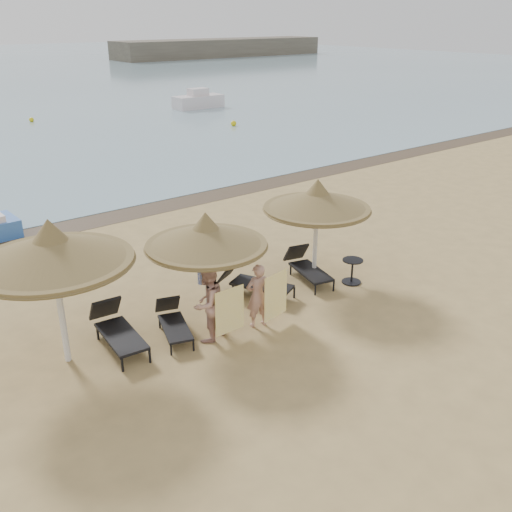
{
  "coord_description": "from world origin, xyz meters",
  "views": [
    {
      "loc": [
        -7.09,
        -9.65,
        6.88
      ],
      "look_at": [
        1.38,
        1.2,
        1.05
      ],
      "focal_mm": 40.0,
      "sensor_mm": 36.0,
      "label": 1
    }
  ],
  "objects": [
    {
      "name": "person_right",
      "position": [
        0.31,
        -0.23,
        0.93
      ],
      "size": [
        0.95,
        0.73,
        1.85
      ],
      "primitive_type": "imported",
      "rotation": [
        0.0,
        0.0,
        2.92
      ],
      "color": "tan",
      "rests_on": "ground"
    },
    {
      "name": "towel_right",
      "position": [
        0.66,
        -0.48,
        0.79
      ],
      "size": [
        0.81,
        0.17,
        1.15
      ],
      "rotation": [
        0.0,
        0.0,
        0.19
      ],
      "color": "yellow",
      "rests_on": "ground"
    },
    {
      "name": "bag_patterned",
      "position": [
        -0.54,
        0.77,
        1.18
      ],
      "size": [
        0.3,
        0.15,
        0.36
      ],
      "rotation": [
        0.0,
        0.0,
        0.19
      ],
      "color": "white",
      "rests_on": "ground"
    },
    {
      "name": "lounger_near_left",
      "position": [
        -1.48,
        0.68,
        0.34
      ],
      "size": [
        1.04,
        1.77,
        0.75
      ],
      "rotation": [
        0.0,
        0.0,
        -0.31
      ],
      "color": "black",
      "rests_on": "ground"
    },
    {
      "name": "person_left",
      "position": [
        -0.95,
        -0.03,
        1.06
      ],
      "size": [
        1.13,
        0.92,
        2.12
      ],
      "primitive_type": "imported",
      "rotation": [
        0.0,
        0.0,
        3.47
      ],
      "color": "tan",
      "rests_on": "ground"
    },
    {
      "name": "side_table",
      "position": [
        3.84,
        0.03,
        0.33
      ],
      "size": [
        0.57,
        0.57,
        0.69
      ],
      "rotation": [
        0.0,
        0.0,
        0.07
      ],
      "color": "black",
      "rests_on": "ground"
    },
    {
      "name": "palapa_right",
      "position": [
        3.19,
        0.86,
        2.31
      ],
      "size": [
        2.93,
        2.93,
        2.9
      ],
      "rotation": [
        0.0,
        0.0,
        -0.17
      ],
      "color": "silver",
      "rests_on": "ground"
    },
    {
      "name": "lounger_near_right",
      "position": [
        1.22,
        1.15,
        0.4
      ],
      "size": [
        1.46,
        2.09,
        0.9
      ],
      "rotation": [
        0.0,
        0.0,
        0.45
      ],
      "color": "black",
      "rests_on": "ground"
    },
    {
      "name": "buoy_mid",
      "position": [
        5.34,
        31.77,
        0.16
      ],
      "size": [
        0.32,
        0.32,
        0.32
      ],
      "primitive_type": "sphere",
      "color": "yellow",
      "rests_on": "ground"
    },
    {
      "name": "lounger_far_right",
      "position": [
        3.03,
        1.01,
        0.38
      ],
      "size": [
        1.06,
        1.98,
        0.85
      ],
      "rotation": [
        0.0,
        0.0,
        -0.24
      ],
      "color": "black",
      "rests_on": "ground"
    },
    {
      "name": "palapa_left",
      "position": [
        -3.85,
        1.11,
        2.57
      ],
      "size": [
        3.26,
        3.26,
        3.23
      ],
      "rotation": [
        0.0,
        0.0,
        -0.25
      ],
      "color": "silver",
      "rests_on": "ground"
    },
    {
      "name": "palapa_center",
      "position": [
        -0.54,
        0.59,
        2.25
      ],
      "size": [
        2.85,
        2.85,
        2.82
      ],
      "rotation": [
        0.0,
        0.0,
        -0.27
      ],
      "color": "silver",
      "rests_on": "ground"
    },
    {
      "name": "ground",
      "position": [
        0.0,
        0.0,
        0.0
      ],
      "size": [
        160.0,
        160.0,
        0.0
      ],
      "primitive_type": "plane",
      "color": "tan",
      "rests_on": "ground"
    },
    {
      "name": "lounger_far_left",
      "position": [
        -2.71,
        1.06,
        0.41
      ],
      "size": [
        0.85,
        2.1,
        0.92
      ],
      "rotation": [
        0.0,
        0.0,
        -0.08
      ],
      "color": "black",
      "rests_on": "ground"
    },
    {
      "name": "wet_sand_strip",
      "position": [
        0.0,
        9.4,
        0.0
      ],
      "size": [
        200.0,
        1.6,
        0.01
      ],
      "primitive_type": "cube",
      "color": "#4A3B2A",
      "rests_on": "ground"
    },
    {
      "name": "bag_dark",
      "position": [
        -0.54,
        0.43,
        1.21
      ],
      "size": [
        0.27,
        0.15,
        0.36
      ],
      "rotation": [
        0.0,
        0.0,
        0.26
      ],
      "color": "black",
      "rests_on": "ground"
    },
    {
      "name": "towel_left",
      "position": [
        -0.6,
        -0.38,
        0.76
      ],
      "size": [
        0.79,
        0.02,
        1.1
      ],
      "rotation": [
        0.0,
        0.0,
        0.0
      ],
      "color": "yellow",
      "rests_on": "ground"
    },
    {
      "name": "buoy_right",
      "position": [
        15.5,
        21.74,
        0.19
      ],
      "size": [
        0.38,
        0.38,
        0.38
      ],
      "primitive_type": "sphere",
      "color": "yellow",
      "rests_on": "ground"
    }
  ]
}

